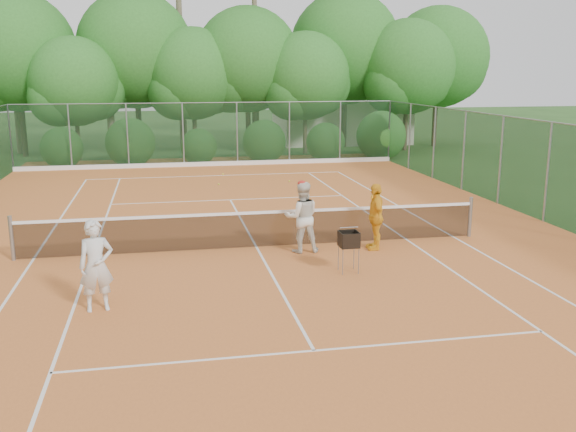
% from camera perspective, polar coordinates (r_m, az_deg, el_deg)
% --- Properties ---
extents(ground, '(120.00, 120.00, 0.00)m').
position_cam_1_polar(ground, '(16.66, -2.80, -2.88)').
color(ground, '#254A1A').
rests_on(ground, ground).
extents(clay_court, '(18.00, 36.00, 0.02)m').
position_cam_1_polar(clay_court, '(16.65, -2.80, -2.85)').
color(clay_court, '#CC6E2F').
rests_on(clay_court, ground).
extents(club_building, '(8.00, 5.00, 3.00)m').
position_cam_1_polar(club_building, '(41.55, 4.71, 8.62)').
color(club_building, beige).
rests_on(club_building, ground).
extents(tennis_net, '(11.97, 0.10, 1.10)m').
position_cam_1_polar(tennis_net, '(16.52, -2.82, -1.10)').
color(tennis_net, gray).
rests_on(tennis_net, clay_court).
extents(player_white, '(0.71, 0.53, 1.76)m').
position_cam_1_polar(player_white, '(12.66, -16.68, -4.25)').
color(player_white, silver).
rests_on(player_white, clay_court).
extents(player_center_grp, '(0.90, 0.71, 1.83)m').
position_cam_1_polar(player_center_grp, '(16.04, 1.24, -0.08)').
color(player_center_grp, silver).
rests_on(player_center_grp, clay_court).
extents(player_yellow, '(0.51, 1.04, 1.71)m').
position_cam_1_polar(player_yellow, '(16.46, 7.77, -0.04)').
color(player_yellow, gold).
rests_on(player_yellow, clay_court).
extents(ball_hopper, '(0.41, 0.41, 0.95)m').
position_cam_1_polar(ball_hopper, '(14.50, 5.43, -2.15)').
color(ball_hopper, gray).
rests_on(ball_hopper, clay_court).
extents(stray_ball_a, '(0.07, 0.07, 0.07)m').
position_cam_1_polar(stray_ball_a, '(28.36, -5.79, 3.72)').
color(stray_ball_a, yellow).
rests_on(stray_ball_a, clay_court).
extents(stray_ball_b, '(0.07, 0.07, 0.07)m').
position_cam_1_polar(stray_ball_b, '(26.43, 0.13, 3.12)').
color(stray_ball_b, gold).
rests_on(stray_ball_b, clay_court).
extents(stray_ball_c, '(0.07, 0.07, 0.07)m').
position_cam_1_polar(stray_ball_c, '(25.85, -6.18, 2.83)').
color(stray_ball_c, '#B9D130').
rests_on(stray_ball_c, clay_court).
extents(court_markings, '(11.03, 23.83, 0.01)m').
position_cam_1_polar(court_markings, '(16.65, -2.80, -2.81)').
color(court_markings, white).
rests_on(court_markings, clay_court).
extents(fence_back, '(18.07, 0.07, 3.00)m').
position_cam_1_polar(fence_back, '(31.10, -6.92, 7.21)').
color(fence_back, '#19381E').
rests_on(fence_back, clay_court).
extents(tropical_treeline, '(32.10, 8.49, 15.03)m').
position_cam_1_polar(tropical_treeline, '(36.29, -5.41, 13.72)').
color(tropical_treeline, brown).
rests_on(tropical_treeline, ground).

